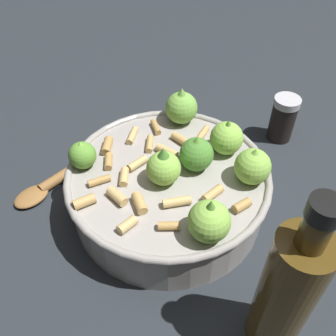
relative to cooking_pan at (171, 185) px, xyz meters
name	(u,v)px	position (x,y,z in m)	size (l,w,h in m)	color
ground_plane	(168,206)	(0.00, 0.00, -0.04)	(2.40, 2.40, 0.00)	#23282D
cooking_pan	(171,185)	(0.00, 0.00, 0.00)	(0.27, 0.27, 0.13)	#9E9993
pepper_shaker	(283,118)	(0.11, -0.21, 0.00)	(0.04, 0.04, 0.08)	black
olive_oil_bottle	(287,291)	(-0.19, -0.07, 0.05)	(0.05, 0.05, 0.22)	#4C3814
wooden_spoon	(75,168)	(0.10, 0.13, -0.04)	(0.16, 0.21, 0.02)	olive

